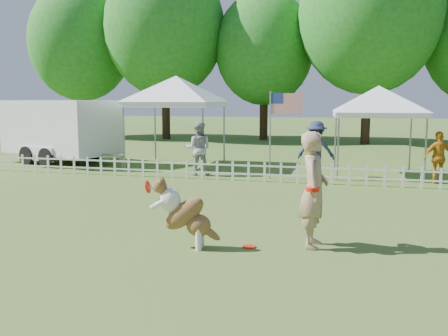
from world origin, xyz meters
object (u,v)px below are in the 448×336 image
object	(u,v)px
spectator_a	(199,149)
canopy_tent_right	(377,132)
frisbee_on_turf	(249,247)
spectator_c	(439,157)
dog	(185,214)
flag_pole	(270,135)
handler	(314,190)
spectator_b	(316,149)
canopy_tent_left	(177,122)
cargo_trailer	(61,131)

from	to	relation	value
spectator_a	canopy_tent_right	bearing A→B (deg)	-174.74
frisbee_on_turf	spectator_c	bearing A→B (deg)	61.80
dog	flag_pole	size ratio (longest dim) A/B	0.43
handler	flag_pole	size ratio (longest dim) A/B	0.72
dog	spectator_b	bearing A→B (deg)	74.78
spectator_b	flag_pole	bearing A→B (deg)	27.92
dog	spectator_a	world-z (taller)	spectator_a
frisbee_on_turf	canopy_tent_left	xyz separation A→B (m)	(-4.74, 9.58, 1.63)
canopy_tent_left	canopy_tent_right	world-z (taller)	canopy_tent_left
dog	spectator_b	world-z (taller)	spectator_b
canopy_tent_right	spectator_b	xyz separation A→B (m)	(-1.89, -0.85, -0.53)
handler	frisbee_on_turf	xyz separation A→B (m)	(-1.04, -0.32, -0.98)
canopy_tent_left	flag_pole	size ratio (longest dim) A/B	1.19
handler	frisbee_on_turf	bearing A→B (deg)	107.42
canopy_tent_left	spectator_c	world-z (taller)	canopy_tent_left
dog	flag_pole	distance (m)	7.73
handler	frisbee_on_turf	world-z (taller)	handler
flag_pole	spectator_c	size ratio (longest dim) A/B	1.76
dog	canopy_tent_right	xyz separation A→B (m)	(3.47, 9.23, 0.84)
spectator_a	spectator_c	size ratio (longest dim) A/B	1.13
dog	frisbee_on_turf	size ratio (longest dim) A/B	5.21
dog	frisbee_on_turf	distance (m)	1.23
spectator_c	flag_pole	bearing A→B (deg)	-14.32
canopy_tent_left	spectator_c	size ratio (longest dim) A/B	2.10
canopy_tent_right	spectator_b	size ratio (longest dim) A/B	1.58
dog	canopy_tent_left	bearing A→B (deg)	105.97
spectator_b	cargo_trailer	bearing A→B (deg)	-5.06
cargo_trailer	spectator_c	world-z (taller)	cargo_trailer
dog	cargo_trailer	world-z (taller)	cargo_trailer
handler	flag_pole	bearing A→B (deg)	15.20
cargo_trailer	spectator_c	xyz separation A→B (m)	(13.56, -1.41, -0.47)
cargo_trailer	flag_pole	world-z (taller)	flag_pole
canopy_tent_left	spectator_a	xyz separation A→B (m)	(1.48, -2.02, -0.76)
handler	spectator_b	world-z (taller)	handler
frisbee_on_turf	spectator_a	distance (m)	8.28
frisbee_on_turf	spectator_c	world-z (taller)	spectator_c
spectator_b	spectator_c	bearing A→B (deg)	176.68
frisbee_on_turf	canopy_tent_right	world-z (taller)	canopy_tent_right
frisbee_on_turf	spectator_b	world-z (taller)	spectator_b
frisbee_on_turf	cargo_trailer	bearing A→B (deg)	135.59
spectator_a	frisbee_on_turf	bearing A→B (deg)	104.99
cargo_trailer	flag_pole	distance (m)	8.72
canopy_tent_right	cargo_trailer	size ratio (longest dim) A/B	0.50
dog	frisbee_on_turf	bearing A→B (deg)	11.42
spectator_a	spectator_b	xyz separation A→B (m)	(3.79, 0.52, 0.02)
frisbee_on_turf	spectator_b	xyz separation A→B (m)	(0.54, 8.08, 0.89)
cargo_trailer	spectator_c	bearing A→B (deg)	12.69
canopy_tent_right	spectator_c	bearing A→B (deg)	-37.08
frisbee_on_turf	spectator_a	size ratio (longest dim) A/B	0.13
canopy_tent_right	cargo_trailer	xyz separation A→B (m)	(-11.81, 0.26, -0.18)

